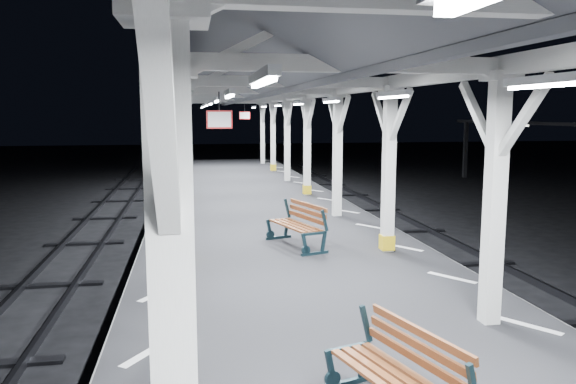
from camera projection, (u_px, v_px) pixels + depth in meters
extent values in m
plane|color=black|center=(311.00, 344.00, 9.31)|extent=(120.00, 120.00, 0.00)
cube|color=black|center=(312.00, 315.00, 9.24)|extent=(6.00, 50.00, 1.00)
cube|color=silver|center=(158.00, 293.00, 8.75)|extent=(1.00, 48.00, 0.01)
cube|color=silver|center=(452.00, 278.00, 9.58)|extent=(1.00, 48.00, 0.01)
cube|color=#2D2D33|center=(26.00, 359.00, 8.54)|extent=(0.08, 60.00, 0.16)
cube|color=#2D2D33|center=(554.00, 322.00, 10.05)|extent=(0.08, 60.00, 0.16)
cube|color=silver|center=(175.00, 360.00, 2.75)|extent=(0.22, 0.22, 3.20)
cube|color=silver|center=(164.00, 9.00, 2.52)|extent=(0.40, 0.40, 0.12)
cube|color=silver|center=(171.00, 122.00, 3.12)|extent=(0.10, 0.99, 0.99)
cube|color=silver|center=(162.00, 127.00, 2.05)|extent=(0.10, 0.99, 0.99)
cube|color=silver|center=(184.00, 215.00, 6.65)|extent=(0.22, 0.22, 3.20)
cube|color=silver|center=(180.00, 72.00, 6.42)|extent=(0.40, 0.40, 0.12)
cube|color=silver|center=(182.00, 117.00, 7.03)|extent=(0.10, 0.99, 0.99)
cube|color=silver|center=(180.00, 117.00, 5.95)|extent=(0.10, 0.99, 0.99)
cube|color=silver|center=(186.00, 177.00, 10.55)|extent=(0.22, 0.22, 3.20)
cube|color=silver|center=(184.00, 87.00, 10.32)|extent=(0.40, 0.40, 0.12)
cube|color=gold|center=(188.00, 250.00, 10.75)|extent=(0.26, 0.26, 0.30)
cube|color=silver|center=(185.00, 115.00, 10.93)|extent=(0.10, 0.99, 0.99)
cube|color=silver|center=(184.00, 115.00, 9.85)|extent=(0.10, 0.99, 0.99)
cube|color=silver|center=(187.00, 159.00, 14.46)|extent=(0.22, 0.22, 3.20)
cube|color=silver|center=(185.00, 94.00, 14.22)|extent=(0.40, 0.40, 0.12)
cube|color=silver|center=(186.00, 114.00, 14.83)|extent=(0.10, 0.99, 0.99)
cube|color=silver|center=(186.00, 115.00, 13.76)|extent=(0.10, 0.99, 0.99)
cube|color=silver|center=(188.00, 149.00, 18.36)|extent=(0.22, 0.22, 3.20)
cube|color=silver|center=(186.00, 98.00, 18.12)|extent=(0.40, 0.40, 0.12)
cube|color=gold|center=(189.00, 192.00, 18.56)|extent=(0.26, 0.26, 0.30)
cube|color=silver|center=(187.00, 114.00, 18.73)|extent=(0.10, 0.99, 0.99)
cube|color=silver|center=(187.00, 114.00, 17.66)|extent=(0.10, 0.99, 0.99)
cube|color=silver|center=(188.00, 143.00, 22.26)|extent=(0.22, 0.22, 3.20)
cube|color=silver|center=(187.00, 101.00, 22.03)|extent=(0.40, 0.40, 0.12)
cube|color=silver|center=(187.00, 114.00, 22.63)|extent=(0.10, 0.99, 0.99)
cube|color=silver|center=(187.00, 114.00, 21.56)|extent=(0.10, 0.99, 0.99)
cube|color=silver|center=(188.00, 138.00, 26.16)|extent=(0.22, 0.22, 3.20)
cube|color=silver|center=(187.00, 102.00, 25.93)|extent=(0.40, 0.40, 0.12)
cube|color=gold|center=(189.00, 169.00, 26.36)|extent=(0.26, 0.26, 0.30)
cube|color=silver|center=(188.00, 114.00, 26.54)|extent=(0.10, 0.99, 0.99)
cube|color=silver|center=(188.00, 114.00, 25.46)|extent=(0.10, 0.99, 0.99)
cube|color=silver|center=(189.00, 135.00, 30.06)|extent=(0.22, 0.22, 3.20)
cube|color=silver|center=(188.00, 104.00, 29.83)|extent=(0.40, 0.40, 0.12)
cube|color=silver|center=(188.00, 113.00, 30.44)|extent=(0.10, 0.99, 0.99)
cube|color=silver|center=(188.00, 113.00, 29.37)|extent=(0.10, 0.99, 0.99)
cube|color=silver|center=(494.00, 205.00, 7.33)|extent=(0.22, 0.22, 3.20)
cube|color=silver|center=(501.00, 76.00, 7.09)|extent=(0.40, 0.40, 0.12)
cube|color=silver|center=(478.00, 116.00, 7.70)|extent=(0.10, 0.99, 0.99)
cube|color=silver|center=(524.00, 117.00, 6.63)|extent=(0.10, 0.99, 0.99)
cube|color=silver|center=(389.00, 173.00, 11.23)|extent=(0.22, 0.22, 3.20)
cube|color=silver|center=(391.00, 89.00, 11.00)|extent=(0.40, 0.40, 0.12)
cube|color=gold|center=(387.00, 242.00, 11.43)|extent=(0.26, 0.26, 0.30)
cube|color=silver|center=(381.00, 115.00, 11.60)|extent=(0.10, 0.99, 0.99)
cube|color=silver|center=(400.00, 115.00, 10.53)|extent=(0.10, 0.99, 0.99)
cube|color=silver|center=(337.00, 157.00, 15.13)|extent=(0.22, 0.22, 3.20)
cube|color=silver|center=(338.00, 95.00, 14.90)|extent=(0.40, 0.40, 0.12)
cube|color=silver|center=(333.00, 114.00, 15.51)|extent=(0.10, 0.99, 0.99)
cube|color=silver|center=(343.00, 114.00, 14.43)|extent=(0.10, 0.99, 0.99)
cube|color=silver|center=(307.00, 148.00, 19.03)|extent=(0.22, 0.22, 3.20)
cube|color=silver|center=(307.00, 99.00, 18.80)|extent=(0.40, 0.40, 0.12)
cube|color=gold|center=(307.00, 190.00, 19.23)|extent=(0.26, 0.26, 0.30)
cube|color=silver|center=(304.00, 114.00, 19.41)|extent=(0.10, 0.99, 0.99)
cube|color=silver|center=(311.00, 114.00, 18.34)|extent=(0.10, 0.99, 0.99)
cube|color=silver|center=(287.00, 142.00, 22.94)|extent=(0.22, 0.22, 3.20)
cube|color=silver|center=(287.00, 101.00, 22.70)|extent=(0.40, 0.40, 0.12)
cube|color=silver|center=(285.00, 114.00, 23.31)|extent=(0.10, 0.99, 0.99)
cube|color=silver|center=(290.00, 114.00, 22.24)|extent=(0.10, 0.99, 0.99)
cube|color=silver|center=(273.00, 138.00, 26.84)|extent=(0.22, 0.22, 3.20)
cube|color=silver|center=(273.00, 103.00, 26.60)|extent=(0.40, 0.40, 0.12)
cube|color=gold|center=(273.00, 167.00, 27.04)|extent=(0.26, 0.26, 0.30)
cube|color=silver|center=(271.00, 114.00, 27.21)|extent=(0.10, 0.99, 0.99)
cube|color=silver|center=(275.00, 114.00, 26.14)|extent=(0.10, 0.99, 0.99)
cube|color=silver|center=(263.00, 135.00, 30.74)|extent=(0.22, 0.22, 3.20)
cube|color=silver|center=(262.00, 104.00, 30.51)|extent=(0.40, 0.40, 0.12)
cube|color=silver|center=(261.00, 113.00, 31.11)|extent=(0.10, 0.99, 0.99)
cube|color=silver|center=(264.00, 113.00, 30.04)|extent=(0.10, 0.99, 0.99)
cube|color=silver|center=(182.00, 73.00, 8.35)|extent=(0.18, 48.00, 0.24)
cube|color=silver|center=(434.00, 76.00, 9.03)|extent=(0.18, 48.00, 0.24)
cube|color=silver|center=(349.00, 64.00, 6.74)|extent=(4.20, 0.14, 0.20)
cube|color=silver|center=(291.00, 82.00, 10.64)|extent=(4.20, 0.14, 0.20)
cube|color=silver|center=(264.00, 90.00, 14.54)|extent=(4.20, 0.14, 0.20)
cube|color=silver|center=(248.00, 95.00, 18.45)|extent=(4.20, 0.14, 0.20)
cube|color=silver|center=(238.00, 98.00, 22.35)|extent=(4.20, 0.14, 0.20)
cube|color=silver|center=(231.00, 100.00, 26.25)|extent=(4.20, 0.14, 0.20)
cube|color=silver|center=(225.00, 102.00, 30.15)|extent=(4.20, 0.14, 0.20)
cube|color=silver|center=(313.00, 13.00, 8.56)|extent=(0.16, 48.00, 0.20)
cube|color=#494B50|center=(229.00, 37.00, 8.39)|extent=(2.80, 49.00, 1.45)
cube|color=#494B50|center=(394.00, 41.00, 8.83)|extent=(2.80, 49.00, 1.45)
cube|color=silver|center=(263.00, 76.00, 4.61)|extent=(0.10, 1.35, 0.08)
cube|color=white|center=(263.00, 82.00, 4.61)|extent=(0.05, 1.25, 0.05)
cube|color=silver|center=(229.00, 93.00, 8.51)|extent=(0.10, 1.35, 0.08)
cube|color=white|center=(229.00, 96.00, 8.52)|extent=(0.05, 1.25, 0.05)
cube|color=silver|center=(217.00, 99.00, 12.41)|extent=(0.10, 1.35, 0.08)
cube|color=white|center=(217.00, 101.00, 12.42)|extent=(0.05, 1.25, 0.05)
cube|color=silver|center=(210.00, 102.00, 16.31)|extent=(0.10, 1.35, 0.08)
cube|color=white|center=(211.00, 104.00, 16.32)|extent=(0.05, 1.25, 0.05)
cube|color=silver|center=(207.00, 104.00, 20.22)|extent=(0.10, 1.35, 0.08)
cube|color=white|center=(207.00, 106.00, 20.22)|extent=(0.05, 1.25, 0.05)
cube|color=silver|center=(204.00, 105.00, 24.12)|extent=(0.10, 1.35, 0.08)
cube|color=white|center=(204.00, 107.00, 24.12)|extent=(0.05, 1.25, 0.05)
cube|color=silver|center=(202.00, 106.00, 28.02)|extent=(0.10, 1.35, 0.08)
cube|color=white|center=(202.00, 107.00, 28.03)|extent=(0.05, 1.25, 0.05)
cube|color=silver|center=(549.00, 79.00, 5.05)|extent=(0.10, 1.35, 0.08)
cube|color=white|center=(549.00, 85.00, 5.05)|extent=(0.05, 1.25, 0.05)
cube|color=silver|center=(393.00, 94.00, 8.95)|extent=(0.10, 1.35, 0.08)
cube|color=white|center=(392.00, 97.00, 8.96)|extent=(0.05, 1.25, 0.05)
cube|color=silver|center=(331.00, 99.00, 12.85)|extent=(0.10, 1.35, 0.08)
cube|color=white|center=(331.00, 102.00, 12.86)|extent=(0.05, 1.25, 0.05)
cube|color=silver|center=(298.00, 102.00, 16.75)|extent=(0.10, 1.35, 0.08)
cube|color=white|center=(298.00, 104.00, 16.76)|extent=(0.05, 1.25, 0.05)
cube|color=silver|center=(278.00, 104.00, 20.66)|extent=(0.10, 1.35, 0.08)
cube|color=white|center=(278.00, 106.00, 20.66)|extent=(0.05, 1.25, 0.05)
cube|color=silver|center=(264.00, 106.00, 24.56)|extent=(0.10, 1.35, 0.08)
cube|color=white|center=(264.00, 107.00, 24.56)|extent=(0.05, 1.25, 0.05)
cube|color=silver|center=(254.00, 107.00, 28.46)|extent=(0.10, 1.35, 0.08)
cube|color=white|center=(254.00, 108.00, 28.47)|extent=(0.05, 1.25, 0.05)
cylinder|color=black|center=(219.00, 101.00, 10.84)|extent=(0.02, 0.02, 0.36)
cube|color=red|center=(219.00, 120.00, 10.89)|extent=(0.50, 0.03, 0.35)
cube|color=white|center=(219.00, 120.00, 10.89)|extent=(0.44, 0.04, 0.29)
cylinder|color=black|center=(245.00, 108.00, 25.78)|extent=(0.02, 0.02, 0.36)
cube|color=red|center=(245.00, 115.00, 25.83)|extent=(0.50, 0.03, 0.35)
cube|color=white|center=(245.00, 115.00, 25.83)|extent=(0.44, 0.05, 0.29)
cube|color=black|center=(465.00, 149.00, 32.90)|extent=(0.20, 0.20, 3.30)
sphere|color=silver|center=(527.00, 125.00, 26.83)|extent=(0.20, 0.20, 0.20)
sphere|color=silver|center=(467.00, 123.00, 32.68)|extent=(0.20, 0.20, 0.20)
cube|color=#13262D|center=(348.00, 382.00, 5.81)|extent=(0.56, 0.22, 0.06)
cube|color=#13262D|center=(331.00, 369.00, 5.69)|extent=(0.15, 0.09, 0.44)
cube|color=#13262D|center=(364.00, 362.00, 5.87)|extent=(0.14, 0.08, 0.44)
cube|color=#13262D|center=(366.00, 323.00, 5.82)|extent=(0.16, 0.09, 0.41)
cube|color=#5B2C15|center=(376.00, 381.00, 5.00)|extent=(0.49, 1.40, 0.03)
cube|color=#5B2C15|center=(388.00, 378.00, 5.06)|extent=(0.49, 1.40, 0.03)
cube|color=#5B2C15|center=(399.00, 376.00, 5.11)|extent=(0.49, 1.40, 0.03)
cube|color=#5B2C15|center=(409.00, 373.00, 5.16)|extent=(0.49, 1.40, 0.03)
cube|color=#5B2C15|center=(415.00, 358.00, 5.17)|extent=(0.45, 1.39, 0.09)
cube|color=#5B2C15|center=(417.00, 345.00, 5.16)|extent=(0.45, 1.39, 0.09)
cube|color=#5B2C15|center=(420.00, 332.00, 5.16)|extent=(0.45, 1.39, 0.09)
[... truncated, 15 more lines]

